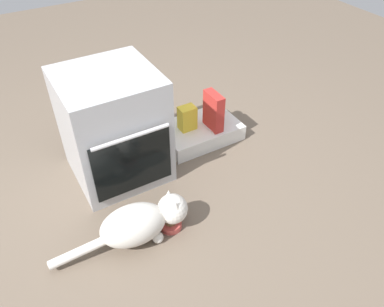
{
  "coord_description": "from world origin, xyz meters",
  "views": [
    {
      "loc": [
        -0.52,
        -1.48,
        1.76
      ],
      "look_at": [
        0.39,
        0.08,
        0.25
      ],
      "focal_mm": 35.46,
      "sensor_mm": 36.0,
      "label": 1
    }
  ],
  "objects_px": {
    "oven": "(113,127)",
    "snack_bag": "(187,118)",
    "pantry_cabinet": "(200,132)",
    "food_bowl": "(171,224)",
    "sauce_jar": "(216,105)",
    "cereal_box": "(214,111)",
    "cat": "(141,222)"
  },
  "relations": [
    {
      "from": "snack_bag",
      "to": "pantry_cabinet",
      "type": "bearing_deg",
      "value": -7.96
    },
    {
      "from": "sauce_jar",
      "to": "cat",
      "type": "bearing_deg",
      "value": -143.24
    },
    {
      "from": "oven",
      "to": "pantry_cabinet",
      "type": "distance_m",
      "value": 0.73
    },
    {
      "from": "cat",
      "to": "food_bowl",
      "type": "bearing_deg",
      "value": -0.0
    },
    {
      "from": "oven",
      "to": "sauce_jar",
      "type": "xyz_separation_m",
      "value": [
        0.85,
        0.11,
        -0.17
      ]
    },
    {
      "from": "cat",
      "to": "sauce_jar",
      "type": "bearing_deg",
      "value": 41.17
    },
    {
      "from": "cat",
      "to": "sauce_jar",
      "type": "xyz_separation_m",
      "value": [
        0.96,
        0.71,
        0.06
      ]
    },
    {
      "from": "oven",
      "to": "cat",
      "type": "distance_m",
      "value": 0.65
    },
    {
      "from": "pantry_cabinet",
      "to": "snack_bag",
      "type": "xyz_separation_m",
      "value": [
        -0.1,
        0.01,
        0.15
      ]
    },
    {
      "from": "food_bowl",
      "to": "cat",
      "type": "xyz_separation_m",
      "value": [
        -0.17,
        0.01,
        0.11
      ]
    },
    {
      "from": "oven",
      "to": "snack_bag",
      "type": "bearing_deg",
      "value": 4.88
    },
    {
      "from": "sauce_jar",
      "to": "food_bowl",
      "type": "bearing_deg",
      "value": -137.05
    },
    {
      "from": "oven",
      "to": "cereal_box",
      "type": "relative_size",
      "value": 2.59
    },
    {
      "from": "food_bowl",
      "to": "sauce_jar",
      "type": "xyz_separation_m",
      "value": [
        0.78,
        0.73,
        0.16
      ]
    },
    {
      "from": "food_bowl",
      "to": "snack_bag",
      "type": "xyz_separation_m",
      "value": [
        0.49,
        0.66,
        0.18
      ]
    },
    {
      "from": "oven",
      "to": "pantry_cabinet",
      "type": "bearing_deg",
      "value": 2.93
    },
    {
      "from": "snack_bag",
      "to": "sauce_jar",
      "type": "distance_m",
      "value": 0.3
    },
    {
      "from": "cereal_box",
      "to": "sauce_jar",
      "type": "relative_size",
      "value": 2.0
    },
    {
      "from": "food_bowl",
      "to": "cereal_box",
      "type": "distance_m",
      "value": 0.91
    },
    {
      "from": "pantry_cabinet",
      "to": "snack_bag",
      "type": "relative_size",
      "value": 3.2
    },
    {
      "from": "food_bowl",
      "to": "snack_bag",
      "type": "bearing_deg",
      "value": 53.51
    },
    {
      "from": "sauce_jar",
      "to": "cereal_box",
      "type": "bearing_deg",
      "value": -129.7
    },
    {
      "from": "oven",
      "to": "cat",
      "type": "relative_size",
      "value": 0.91
    },
    {
      "from": "food_bowl",
      "to": "snack_bag",
      "type": "relative_size",
      "value": 0.72
    },
    {
      "from": "pantry_cabinet",
      "to": "oven",
      "type": "bearing_deg",
      "value": -177.07
    },
    {
      "from": "cereal_box",
      "to": "sauce_jar",
      "type": "height_order",
      "value": "cereal_box"
    },
    {
      "from": "snack_bag",
      "to": "cat",
      "type": "bearing_deg",
      "value": -135.65
    },
    {
      "from": "cat",
      "to": "snack_bag",
      "type": "distance_m",
      "value": 0.93
    },
    {
      "from": "oven",
      "to": "snack_bag",
      "type": "height_order",
      "value": "oven"
    },
    {
      "from": "oven",
      "to": "cereal_box",
      "type": "xyz_separation_m",
      "value": [
        0.73,
        -0.03,
        -0.1
      ]
    },
    {
      "from": "pantry_cabinet",
      "to": "cat",
      "type": "distance_m",
      "value": 1.0
    },
    {
      "from": "oven",
      "to": "cat",
      "type": "bearing_deg",
      "value": -99.95
    }
  ]
}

